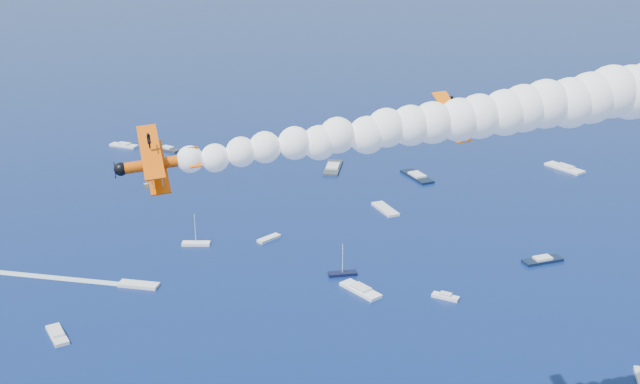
# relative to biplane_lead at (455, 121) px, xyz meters

# --- Properties ---
(biplane_lead) EXTENTS (10.51, 12.01, 7.97)m
(biplane_lead) POSITION_rel_biplane_lead_xyz_m (0.00, 0.00, 0.00)
(biplane_lead) COLOR #FF6305
(biplane_trail) EXTENTS (11.72, 13.17, 8.71)m
(biplane_trail) POSITION_rel_biplane_lead_xyz_m (-28.92, -21.29, 0.27)
(biplane_trail) COLOR #E25104
(smoke_trail_trail) EXTENTS (68.81, 52.18, 11.92)m
(smoke_trail_trail) POSITION_rel_biplane_lead_xyz_m (1.34, -8.38, 2.80)
(smoke_trail_trail) COLOR white
(spectator_boats) EXTENTS (212.78, 174.08, 0.70)m
(spectator_boats) POSITION_rel_biplane_lead_xyz_m (-8.56, 103.47, -56.58)
(spectator_boats) COLOR white
(spectator_boats) RESTS_ON ground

